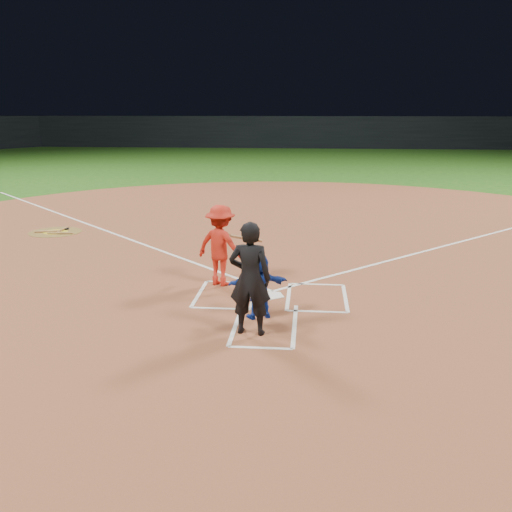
# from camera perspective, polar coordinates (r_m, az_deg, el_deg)

# --- Properties ---
(ground) EXTENTS (120.00, 120.00, 0.00)m
(ground) POSITION_cam_1_polar(r_m,az_deg,el_deg) (12.41, 1.56, -4.04)
(ground) COLOR #1F4F13
(ground) RESTS_ON ground
(home_plate_dirt) EXTENTS (28.00, 28.00, 0.01)m
(home_plate_dirt) POSITION_cam_1_polar(r_m,az_deg,el_deg) (18.19, 2.85, 1.99)
(home_plate_dirt) COLOR brown
(home_plate_dirt) RESTS_ON ground
(stadium_wall_far) EXTENTS (80.00, 1.20, 3.20)m
(stadium_wall_far) POSITION_cam_1_polar(r_m,az_deg,el_deg) (59.79, 4.78, 12.24)
(stadium_wall_far) COLOR black
(stadium_wall_far) RESTS_ON ground
(home_plate) EXTENTS (0.60, 0.60, 0.02)m
(home_plate) POSITION_cam_1_polar(r_m,az_deg,el_deg) (12.40, 1.56, -3.96)
(home_plate) COLOR white
(home_plate) RESTS_ON home_plate_dirt
(on_deck_circle) EXTENTS (1.70, 1.70, 0.01)m
(on_deck_circle) POSITION_cam_1_polar(r_m,az_deg,el_deg) (19.86, -19.42, 2.28)
(on_deck_circle) COLOR brown
(on_deck_circle) RESTS_ON home_plate_dirt
(on_deck_logo) EXTENTS (0.80, 0.80, 0.00)m
(on_deck_logo) POSITION_cam_1_polar(r_m,az_deg,el_deg) (19.86, -19.42, 2.30)
(on_deck_logo) COLOR gold
(on_deck_logo) RESTS_ON on_deck_circle
(on_deck_bat_a) EXTENTS (0.10, 0.84, 0.06)m
(on_deck_bat_a) POSITION_cam_1_polar(r_m,az_deg,el_deg) (20.02, -18.75, 2.53)
(on_deck_bat_a) COLOR brown
(on_deck_bat_a) RESTS_ON on_deck_circle
(on_deck_bat_b) EXTENTS (0.82, 0.32, 0.06)m
(on_deck_bat_b) POSITION_cam_1_polar(r_m,az_deg,el_deg) (19.85, -20.08, 2.32)
(on_deck_bat_b) COLOR brown
(on_deck_bat_b) RESTS_ON on_deck_circle
(on_deck_bat_c) EXTENTS (0.84, 0.11, 0.06)m
(on_deck_bat_c) POSITION_cam_1_polar(r_m,az_deg,el_deg) (19.47, -18.99, 2.19)
(on_deck_bat_c) COLOR olive
(on_deck_bat_c) RESTS_ON on_deck_circle
(bat_weight_donut) EXTENTS (0.19, 0.19, 0.05)m
(bat_weight_donut) POSITION_cam_1_polar(r_m,az_deg,el_deg) (20.13, -18.45, 2.60)
(bat_weight_donut) COLOR black
(bat_weight_donut) RESTS_ON on_deck_circle
(catcher) EXTENTS (1.24, 0.77, 1.28)m
(catcher) POSITION_cam_1_polar(r_m,az_deg,el_deg) (10.95, 0.34, -3.02)
(catcher) COLOR navy
(catcher) RESTS_ON home_plate_dirt
(umpire) EXTENTS (0.79, 0.55, 2.06)m
(umpire) POSITION_cam_1_polar(r_m,az_deg,el_deg) (10.07, -0.61, -2.26)
(umpire) COLOR black
(umpire) RESTS_ON home_plate_dirt
(chalk_markings) EXTENTS (28.35, 17.32, 0.01)m
(chalk_markings) POSITION_cam_1_polar(r_m,az_deg,el_deg) (17.49, 2.74, 1.51)
(chalk_markings) COLOR white
(chalk_markings) RESTS_ON home_plate_dirt
(batter_at_plate) EXTENTS (1.64, 1.10, 1.85)m
(batter_at_plate) POSITION_cam_1_polar(r_m,az_deg,el_deg) (12.97, -3.55, 1.06)
(batter_at_plate) COLOR red
(batter_at_plate) RESTS_ON home_plate_dirt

